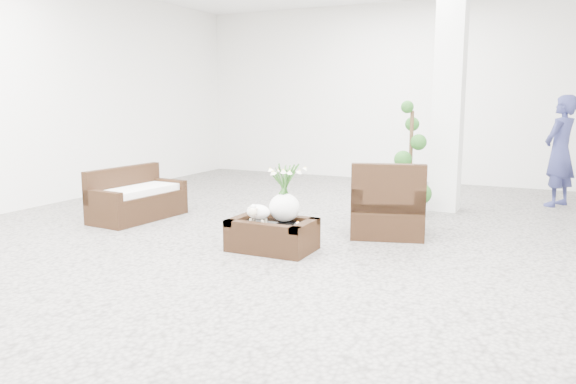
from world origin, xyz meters
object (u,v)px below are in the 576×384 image
at_px(coffee_table, 272,236).
at_px(armchair, 388,198).
at_px(loveseat, 138,194).
at_px(topiary, 411,160).

relative_size(coffee_table, armchair, 0.99).
distance_m(armchair, loveseat, 3.41).
bearing_deg(loveseat, coffee_table, -99.92).
xyz_separation_m(loveseat, topiary, (3.31, 1.92, 0.44)).
distance_m(coffee_table, topiary, 2.77).
height_order(armchair, topiary, topiary).
xyz_separation_m(coffee_table, armchair, (0.93, 1.26, 0.30)).
relative_size(coffee_table, topiary, 0.57).
bearing_deg(armchair, coffee_table, 37.12).
bearing_deg(armchair, topiary, -104.34).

